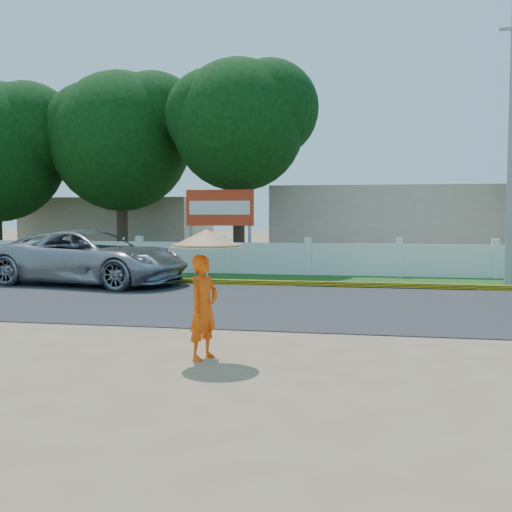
{
  "coord_description": "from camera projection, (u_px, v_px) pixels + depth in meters",
  "views": [
    {
      "loc": [
        2.38,
        -10.27,
        2.18
      ],
      "look_at": [
        0.0,
        2.0,
        1.3
      ],
      "focal_mm": 45.0,
      "sensor_mm": 36.0,
      "label": 1
    }
  ],
  "objects": [
    {
      "name": "ground",
      "position": [
        233.0,
        342.0,
        10.66
      ],
      "size": [
        120.0,
        120.0,
        0.0
      ],
      "primitive_type": "plane",
      "color": "#9E8460",
      "rests_on": "ground"
    },
    {
      "name": "road",
      "position": [
        276.0,
        303.0,
        15.07
      ],
      "size": [
        60.0,
        7.0,
        0.02
      ],
      "primitive_type": "cube",
      "color": "#38383A",
      "rests_on": "ground"
    },
    {
      "name": "grass_verge",
      "position": [
        303.0,
        280.0,
        20.21
      ],
      "size": [
        60.0,
        3.5,
        0.03
      ],
      "primitive_type": "cube",
      "color": "#2D601E",
      "rests_on": "ground"
    },
    {
      "name": "curb",
      "position": [
        296.0,
        284.0,
        18.54
      ],
      "size": [
        40.0,
        0.18,
        0.16
      ],
      "primitive_type": "cube",
      "color": "yellow",
      "rests_on": "ground"
    },
    {
      "name": "fence",
      "position": [
        308.0,
        259.0,
        21.59
      ],
      "size": [
        40.0,
        0.1,
        1.1
      ],
      "primitive_type": "cube",
      "color": "silver",
      "rests_on": "ground"
    },
    {
      "name": "building_near",
      "position": [
        395.0,
        224.0,
        27.61
      ],
      "size": [
        10.0,
        6.0,
        3.2
      ],
      "primitive_type": "cube",
      "color": "#B7AD99",
      "rests_on": "ground"
    },
    {
      "name": "building_far",
      "position": [
        121.0,
        227.0,
        31.07
      ],
      "size": [
        8.0,
        5.0,
        2.8
      ],
      "primitive_type": "cube",
      "color": "#B7AD99",
      "rests_on": "ground"
    },
    {
      "name": "vehicle",
      "position": [
        91.0,
        257.0,
        18.92
      ],
      "size": [
        6.2,
        3.66,
        1.62
      ],
      "primitive_type": "imported",
      "rotation": [
        0.0,
        0.0,
        1.4
      ],
      "color": "#989A9F",
      "rests_on": "ground"
    },
    {
      "name": "monk_with_parasol",
      "position": [
        205.0,
        275.0,
        9.37
      ],
      "size": [
        1.05,
        1.05,
        1.92
      ],
      "color": "#F0520C",
      "rests_on": "ground"
    },
    {
      "name": "billboard",
      "position": [
        220.0,
        212.0,
        23.19
      ],
      "size": [
        2.5,
        0.13,
        2.95
      ],
      "color": "gray",
      "rests_on": "ground"
    },
    {
      "name": "tree_row",
      "position": [
        301.0,
        140.0,
        24.28
      ],
      "size": [
        33.75,
        6.82,
        7.99
      ],
      "color": "#473828",
      "rests_on": "ground"
    }
  ]
}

